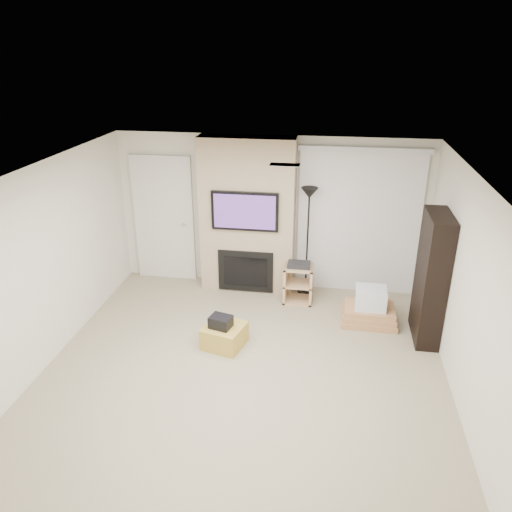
% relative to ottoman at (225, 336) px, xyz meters
% --- Properties ---
extents(floor, '(5.00, 5.50, 0.00)m').
position_rel_ottoman_xyz_m(floor, '(0.36, -0.74, -0.15)').
color(floor, tan).
rests_on(floor, ground).
extents(ceiling, '(5.00, 5.50, 0.00)m').
position_rel_ottoman_xyz_m(ceiling, '(0.36, -0.74, 2.35)').
color(ceiling, white).
rests_on(ceiling, wall_back).
extents(wall_back, '(5.00, 0.00, 2.50)m').
position_rel_ottoman_xyz_m(wall_back, '(0.36, 2.01, 1.10)').
color(wall_back, silver).
rests_on(wall_back, ground).
extents(wall_front, '(5.00, 0.00, 2.50)m').
position_rel_ottoman_xyz_m(wall_front, '(0.36, -3.49, 1.10)').
color(wall_front, silver).
rests_on(wall_front, ground).
extents(wall_left, '(0.00, 5.50, 2.50)m').
position_rel_ottoman_xyz_m(wall_left, '(-2.14, -0.74, 1.10)').
color(wall_left, silver).
rests_on(wall_left, ground).
extents(wall_right, '(0.00, 5.50, 2.50)m').
position_rel_ottoman_xyz_m(wall_right, '(2.86, -0.74, 1.10)').
color(wall_right, silver).
rests_on(wall_right, ground).
extents(hvac_vent, '(0.35, 0.18, 0.01)m').
position_rel_ottoman_xyz_m(hvac_vent, '(0.76, 0.06, 2.35)').
color(hvac_vent, silver).
rests_on(hvac_vent, ceiling).
extents(ottoman, '(0.61, 0.61, 0.30)m').
position_rel_ottoman_xyz_m(ottoman, '(0.00, 0.00, 0.00)').
color(ottoman, gold).
rests_on(ottoman, floor).
extents(black_bag, '(0.33, 0.29, 0.16)m').
position_rel_ottoman_xyz_m(black_bag, '(-0.04, -0.03, 0.23)').
color(black_bag, black).
rests_on(black_bag, ottoman).
extents(fireplace_wall, '(1.50, 0.47, 2.50)m').
position_rel_ottoman_xyz_m(fireplace_wall, '(0.01, 1.80, 1.09)').
color(fireplace_wall, tan).
rests_on(fireplace_wall, floor).
extents(entry_door, '(1.02, 0.11, 2.14)m').
position_rel_ottoman_xyz_m(entry_door, '(-1.44, 1.98, 0.90)').
color(entry_door, silver).
rests_on(entry_door, floor).
extents(vertical_blinds, '(1.98, 0.10, 2.37)m').
position_rel_ottoman_xyz_m(vertical_blinds, '(1.76, 1.96, 1.12)').
color(vertical_blinds, silver).
rests_on(vertical_blinds, floor).
extents(floor_lamp, '(0.26, 0.26, 1.77)m').
position_rel_ottoman_xyz_m(floor_lamp, '(0.98, 1.76, 1.24)').
color(floor_lamp, black).
rests_on(floor_lamp, floor).
extents(av_stand, '(0.45, 0.38, 0.66)m').
position_rel_ottoman_xyz_m(av_stand, '(0.88, 1.42, 0.20)').
color(av_stand, tan).
rests_on(av_stand, floor).
extents(box_stack, '(0.81, 0.62, 0.54)m').
position_rel_ottoman_xyz_m(box_stack, '(1.97, 0.94, 0.05)').
color(box_stack, tan).
rests_on(box_stack, floor).
extents(bookshelf, '(0.30, 0.80, 1.80)m').
position_rel_ottoman_xyz_m(bookshelf, '(2.70, 0.65, 0.75)').
color(bookshelf, black).
rests_on(bookshelf, floor).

